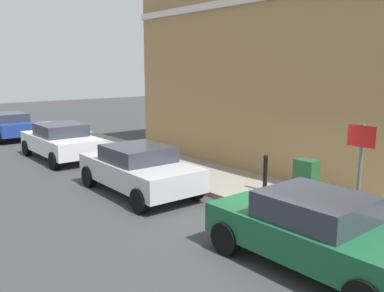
% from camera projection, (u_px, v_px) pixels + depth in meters
% --- Properties ---
extents(ground, '(80.00, 80.00, 0.00)m').
position_uv_depth(ground, '(267.00, 230.00, 9.11)').
color(ground, '#38383A').
extents(sidewalk, '(2.58, 30.00, 0.15)m').
position_uv_depth(sidewalk, '(173.00, 166.00, 14.82)').
color(sidewalk, gray).
rests_on(sidewalk, ground).
extents(corner_building, '(6.62, 11.69, 8.27)m').
position_uv_depth(corner_building, '(303.00, 52.00, 15.31)').
color(corner_building, '#9E7A4C').
rests_on(corner_building, ground).
extents(car_green, '(1.86, 3.90, 1.38)m').
position_uv_depth(car_green, '(314.00, 230.00, 7.27)').
color(car_green, '#195933').
rests_on(car_green, ground).
extents(car_silver, '(2.06, 4.12, 1.38)m').
position_uv_depth(car_silver, '(139.00, 168.00, 11.74)').
color(car_silver, '#B7B7BC').
rests_on(car_silver, ground).
extents(car_white, '(2.02, 4.20, 1.42)m').
position_uv_depth(car_white, '(61.00, 141.00, 16.16)').
color(car_white, silver).
rests_on(car_white, ground).
extents(car_blue, '(1.88, 4.03, 1.34)m').
position_uv_depth(car_blue, '(8.00, 125.00, 20.91)').
color(car_blue, navy).
rests_on(car_blue, ground).
extents(utility_cabinet, '(0.46, 0.61, 1.15)m').
position_uv_depth(utility_cabinet, '(306.00, 184.00, 10.33)').
color(utility_cabinet, '#1E4C28').
rests_on(utility_cabinet, sidewalk).
extents(bollard_near_cabinet, '(0.14, 0.14, 1.04)m').
position_uv_depth(bollard_near_cabinet, '(265.00, 172.00, 11.45)').
color(bollard_near_cabinet, black).
rests_on(bollard_near_cabinet, sidewalk).
extents(street_sign, '(0.08, 0.60, 2.30)m').
position_uv_depth(street_sign, '(360.00, 162.00, 8.33)').
color(street_sign, '#59595B').
rests_on(street_sign, sidewalk).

